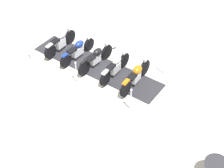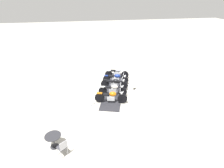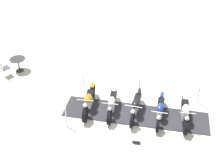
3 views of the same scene
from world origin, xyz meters
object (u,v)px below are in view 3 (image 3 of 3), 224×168
object	(u,v)px
motorcycle_black	(136,106)
stanchion_left_front	(84,84)
stanchion_left_mid	(139,91)
stanchion_right_front	(67,120)
stanchion_left_rear	(198,98)
motorcycle_cream	(112,104)
cafe_table	(18,62)
motorcycle_navy	(160,110)
info_placard	(136,141)
motorcycle_chrome	(185,113)
cafe_chair_near_table	(4,68)
motorcycle_copper	(89,101)

from	to	relation	value
motorcycle_black	stanchion_left_front	xyz separation A→B (m)	(-2.18, 2.13, -0.15)
stanchion_left_front	stanchion_left_mid	size ratio (longest dim) A/B	0.97
stanchion_left_mid	stanchion_left_front	bearing A→B (deg)	162.37
stanchion_right_front	stanchion_left_rear	bearing A→B (deg)	8.48
motorcycle_cream	motorcycle_black	distance (m)	1.05
stanchion_left_front	cafe_table	size ratio (longest dim) A/B	1.34
motorcycle_cream	cafe_table	distance (m)	6.03
stanchion_left_rear	cafe_table	distance (m)	9.38
stanchion_left_front	motorcycle_navy	bearing A→B (deg)	-37.60
motorcycle_cream	info_placard	xyz separation A→B (m)	(0.74, -1.91, -0.41)
motorcycle_navy	motorcycle_chrome	distance (m)	1.06
stanchion_left_rear	cafe_chair_near_table	bearing A→B (deg)	160.40
stanchion_left_mid	cafe_table	xyz separation A→B (m)	(-5.99, 2.95, 0.23)
motorcycle_chrome	info_placard	xyz separation A→B (m)	(-2.27, -0.95, -0.44)
motorcycle_copper	motorcycle_cream	xyz separation A→B (m)	(1.00, -0.31, -0.01)
stanchion_left_front	stanchion_left_mid	xyz separation A→B (m)	(2.60, -0.83, -0.03)
motorcycle_chrome	stanchion_left_mid	distance (m)	2.52
motorcycle_cream	cafe_chair_near_table	bearing A→B (deg)	-107.83
stanchion_right_front	info_placard	bearing A→B (deg)	-23.11
motorcycle_navy	motorcycle_chrome	xyz separation A→B (m)	(1.01, -0.31, 0.04)
motorcycle_cream	motorcycle_black	world-z (taller)	motorcycle_black
motorcycle_chrome	stanchion_right_front	distance (m)	5.00
stanchion_left_rear	stanchion_right_front	world-z (taller)	stanchion_right_front
stanchion_left_front	cafe_table	world-z (taller)	stanchion_left_front
info_placard	cafe_table	bearing A→B (deg)	-30.06
stanchion_left_rear	motorcycle_navy	bearing A→B (deg)	-158.28
motorcycle_cream	motorcycle_navy	xyz separation A→B (m)	(2.00, -0.65, -0.01)
motorcycle_navy	stanchion_left_rear	xyz separation A→B (m)	(2.01, 0.80, -0.16)
stanchion_left_front	cafe_chair_near_table	bearing A→B (deg)	157.95
stanchion_left_mid	cafe_table	distance (m)	6.68
motorcycle_cream	stanchion_left_front	xyz separation A→B (m)	(-1.18, 1.80, -0.11)
motorcycle_black	stanchion_left_rear	world-z (taller)	motorcycle_black
motorcycle_cream	stanchion_left_front	world-z (taller)	stanchion_left_front
motorcycle_black	stanchion_left_mid	bearing A→B (deg)	-176.47
motorcycle_copper	stanchion_left_front	distance (m)	1.51
motorcycle_chrome	stanchion_left_front	distance (m)	5.02
motorcycle_chrome	cafe_table	bearing A→B (deg)	-107.85
stanchion_left_front	info_placard	bearing A→B (deg)	-62.59
motorcycle_chrome	stanchion_left_mid	xyz separation A→B (m)	(-1.59, 1.94, -0.17)
motorcycle_black	cafe_table	world-z (taller)	motorcycle_black
motorcycle_chrome	stanchion_left_mid	bearing A→B (deg)	-125.59
motorcycle_navy	motorcycle_chrome	bearing A→B (deg)	92.38
motorcycle_chrome	stanchion_right_front	world-z (taller)	stanchion_right_front
motorcycle_navy	stanchion_left_rear	bearing A→B (deg)	131.36
stanchion_left_front	stanchion_left_mid	bearing A→B (deg)	-17.63
cafe_chair_near_table	motorcycle_navy	bearing A→B (deg)	-65.94
motorcycle_black	cafe_table	xyz separation A→B (m)	(-5.57, 4.26, 0.05)
motorcycle_black	motorcycle_navy	bearing A→B (deg)	93.46
motorcycle_cream	motorcycle_navy	size ratio (longest dim) A/B	0.99
motorcycle_black	stanchion_left_rear	bearing A→B (deg)	120.29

